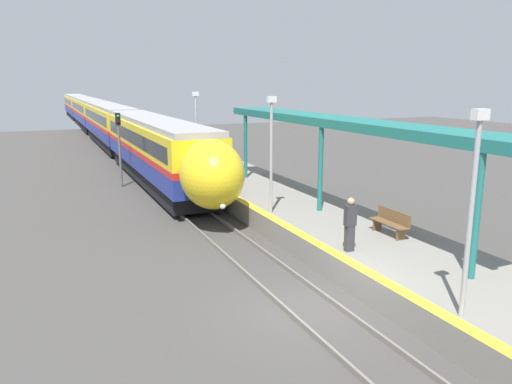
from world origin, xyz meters
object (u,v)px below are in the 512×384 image
at_px(lamppost_mid, 271,146).
at_px(lamppost_far, 196,126).
at_px(train, 99,117).
at_px(platform_bench, 391,222).
at_px(lamppost_near, 472,200).
at_px(person_waiting, 350,223).
at_px(railway_signal, 119,142).

xyz_separation_m(lamppost_mid, lamppost_far, (0.00, 10.33, 0.00)).
bearing_deg(train, platform_bench, -84.21).
relative_size(platform_bench, lamppost_near, 0.36).
bearing_deg(lamppost_mid, train, 92.91).
xyz_separation_m(train, platform_bench, (4.64, -45.77, -0.96)).
height_order(train, lamppost_mid, lamppost_mid).
bearing_deg(lamppost_mid, person_waiting, -87.90).
height_order(train, railway_signal, railway_signal).
xyz_separation_m(train, person_waiting, (2.30, -46.66, -0.52)).
bearing_deg(platform_bench, lamppost_mid, 119.24).
bearing_deg(lamppost_near, lamppost_far, 90.00).
bearing_deg(train, lamppost_far, -86.12).
distance_m(train, lamppost_near, 51.61).
distance_m(platform_bench, lamppost_far, 15.27).
distance_m(lamppost_near, lamppost_mid, 10.33).
bearing_deg(lamppost_near, platform_bench, 66.18).
xyz_separation_m(train, lamppost_near, (2.10, -51.55, 1.32)).
height_order(train, platform_bench, train).
bearing_deg(train, lamppost_mid, -87.09).
distance_m(platform_bench, lamppost_near, 6.71).
bearing_deg(lamppost_near, person_waiting, 87.66).
height_order(lamppost_mid, lamppost_far, same).
bearing_deg(lamppost_far, platform_bench, -80.28).
height_order(lamppost_near, lamppost_mid, same).
height_order(person_waiting, lamppost_far, lamppost_far).
xyz_separation_m(lamppost_near, lamppost_mid, (0.00, 10.33, 0.00)).
height_order(platform_bench, lamppost_mid, lamppost_mid).
relative_size(lamppost_mid, lamppost_far, 1.00).
relative_size(train, platform_bench, 47.80).
xyz_separation_m(platform_bench, lamppost_near, (-2.55, -5.77, 2.28)).
distance_m(train, platform_bench, 46.02).
bearing_deg(railway_signal, lamppost_mid, -70.58).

